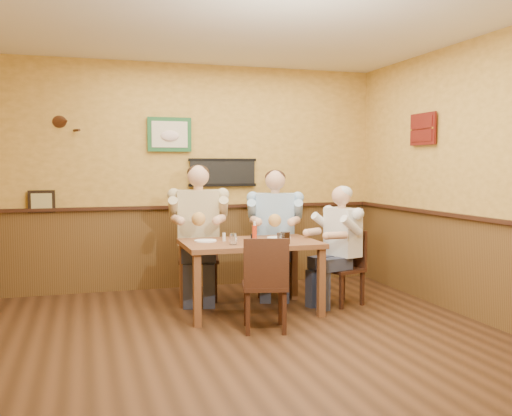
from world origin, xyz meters
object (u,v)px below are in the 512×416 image
(pepper_shaker, at_px, (252,238))
(salt_shaker, at_px, (224,237))
(chair_back_left, at_px, (199,257))
(diner_blue_polo, at_px, (275,239))
(chair_back_right, at_px, (275,256))
(chair_right_end, at_px, (342,267))
(dining_table, at_px, (250,250))
(water_glass_left, at_px, (233,239))
(diner_white_elder, at_px, (343,252))
(hot_sauce_bottle, at_px, (255,233))
(chair_near_side, at_px, (265,283))
(water_glass_mid, at_px, (281,239))
(cola_tumbler, at_px, (285,238))
(diner_tan_shirt, at_px, (199,239))

(pepper_shaker, bearing_deg, salt_shaker, 152.55)
(chair_back_left, relative_size, diner_blue_polo, 0.73)
(chair_back_left, height_order, chair_back_right, chair_back_left)
(chair_back_left, bearing_deg, chair_right_end, -14.77)
(dining_table, bearing_deg, pepper_shaker, -81.80)
(chair_back_left, distance_m, diner_blue_polo, 0.93)
(water_glass_left, xyz_separation_m, pepper_shaker, (0.24, 0.15, -0.02))
(chair_back_right, xyz_separation_m, pepper_shaker, (-0.50, -0.74, 0.32))
(water_glass_left, bearing_deg, diner_white_elder, 9.48)
(chair_right_end, bearing_deg, pepper_shaker, -103.37)
(dining_table, bearing_deg, diner_blue_polo, 53.28)
(chair_back_left, relative_size, hot_sauce_bottle, 5.00)
(chair_near_side, relative_size, pepper_shaker, 11.00)
(water_glass_left, height_order, pepper_shaker, water_glass_left)
(chair_back_right, distance_m, pepper_shaker, 0.95)
(water_glass_mid, bearing_deg, diner_white_elder, 22.56)
(cola_tumbler, height_order, salt_shaker, cola_tumbler)
(chair_right_end, xyz_separation_m, chair_near_side, (-1.13, -0.69, 0.03))
(water_glass_mid, height_order, hot_sauce_bottle, hot_sauce_bottle)
(diner_tan_shirt, bearing_deg, cola_tumbler, -45.37)
(diner_white_elder, bearing_deg, cola_tumbler, -85.26)
(water_glass_mid, height_order, salt_shaker, water_glass_mid)
(water_glass_mid, bearing_deg, dining_table, 123.67)
(diner_tan_shirt, bearing_deg, pepper_shaker, -51.45)
(chair_near_side, bearing_deg, chair_back_right, -99.64)
(chair_back_left, relative_size, chair_right_end, 1.18)
(chair_back_left, bearing_deg, diner_white_elder, -14.77)
(dining_table, height_order, diner_tan_shirt, diner_tan_shirt)
(chair_back_right, relative_size, pepper_shaker, 11.59)
(diner_blue_polo, bearing_deg, chair_near_side, -93.21)
(dining_table, relative_size, cola_tumbler, 11.42)
(hot_sauce_bottle, bearing_deg, dining_table, 108.56)
(chair_back_left, bearing_deg, hot_sauce_bottle, -51.09)
(chair_back_right, height_order, hot_sauce_bottle, hot_sauce_bottle)
(diner_tan_shirt, xyz_separation_m, water_glass_left, (0.17, -0.93, 0.11))
(chair_right_end, height_order, diner_tan_shirt, diner_tan_shirt)
(dining_table, height_order, diner_blue_polo, diner_blue_polo)
(diner_blue_polo, xyz_separation_m, pepper_shaker, (-0.50, -0.74, 0.12))
(diner_tan_shirt, height_order, pepper_shaker, diner_tan_shirt)
(cola_tumbler, relative_size, hot_sauce_bottle, 0.63)
(chair_right_end, relative_size, pepper_shaker, 10.25)
(chair_near_side, relative_size, hot_sauce_bottle, 4.56)
(chair_back_right, relative_size, hot_sauce_bottle, 4.81)
(dining_table, distance_m, diner_blue_polo, 0.86)
(chair_back_right, relative_size, diner_blue_polo, 0.70)
(diner_blue_polo, distance_m, pepper_shaker, 0.91)
(water_glass_mid, bearing_deg, chair_back_left, 120.27)
(water_glass_left, height_order, salt_shaker, water_glass_left)
(water_glass_mid, xyz_separation_m, cola_tumbler, (0.06, 0.03, 0.00))
(chair_back_right, bearing_deg, chair_right_end, -30.78)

